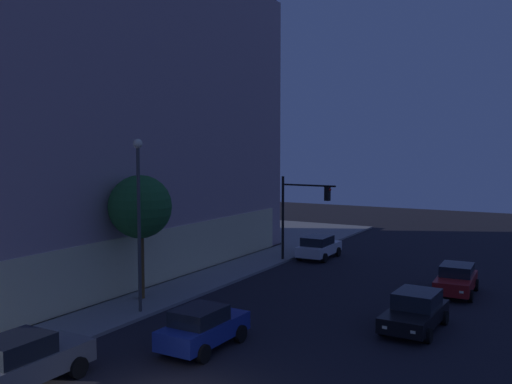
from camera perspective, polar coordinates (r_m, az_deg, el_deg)
modern_building at (r=39.37m, az=-21.90°, el=8.85°), size 29.82×21.64×22.01m
traffic_light_far_corner at (r=37.48m, az=4.45°, el=-1.39°), size 0.48×3.98×5.65m
street_lamp_sidewalk at (r=26.14m, az=-11.82°, el=-1.18°), size 0.44×0.44×7.95m
sidewalk_tree at (r=28.49m, az=-11.66°, el=-1.53°), size 3.16×3.16×6.20m
car_grey at (r=20.06m, az=-22.57°, el=-15.60°), size 4.46×2.02×1.76m
car_blue at (r=22.14m, az=-5.40°, el=-13.49°), size 4.10×2.00×1.65m
car_black at (r=25.24m, az=15.85°, el=-11.52°), size 4.48×2.24×1.59m
car_red at (r=31.75m, az=19.64°, el=-8.33°), size 4.19×2.11×1.54m
car_white at (r=39.65m, az=6.38°, el=-5.54°), size 4.27×2.12×1.59m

